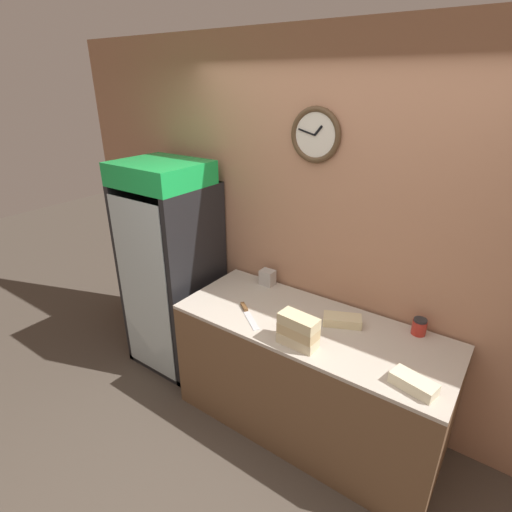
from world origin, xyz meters
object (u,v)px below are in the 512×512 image
sandwich_flat_right (342,320)px  napkin_dispenser (267,277)px  sandwich_stack_middle (298,331)px  beverage_cooler (175,257)px  chefs_knife (247,312)px  sandwich_stack_bottom (298,340)px  condiment_jar (419,327)px  sandwich_flat_left (414,383)px  sandwich_stack_top (299,321)px

sandwich_flat_right → napkin_dispenser: napkin_dispenser is taller
sandwich_stack_middle → napkin_dispenser: sandwich_stack_middle is taller
beverage_cooler → napkin_dispenser: size_ratio=15.06×
chefs_knife → sandwich_stack_bottom: bearing=-13.1°
condiment_jar → napkin_dispenser: size_ratio=0.90×
beverage_cooler → sandwich_flat_left: (2.08, -0.31, -0.07)m
beverage_cooler → napkin_dispenser: bearing=14.8°
sandwich_flat_left → condiment_jar: size_ratio=2.35×
sandwich_stack_bottom → chefs_knife: size_ratio=0.84×
beverage_cooler → sandwich_stack_bottom: size_ratio=7.32×
sandwich_stack_top → napkin_dispenser: sandwich_stack_top is taller
sandwich_stack_bottom → sandwich_flat_right: 0.39m
sandwich_stack_middle → sandwich_flat_right: 0.40m
sandwich_stack_top → sandwich_stack_middle: bearing=0.0°
sandwich_flat_left → chefs_knife: bearing=175.8°
condiment_jar → sandwich_flat_left: bearing=-77.7°
sandwich_stack_bottom → sandwich_flat_right: size_ratio=0.90×
sandwich_stack_bottom → sandwich_stack_top: size_ratio=0.98×
beverage_cooler → sandwich_flat_right: beverage_cooler is taller
sandwich_stack_bottom → condiment_jar: condiment_jar is taller
sandwich_flat_left → condiment_jar: condiment_jar is taller
sandwich_stack_bottom → sandwich_stack_middle: 0.07m
sandwich_stack_bottom → napkin_dispenser: bearing=137.2°
sandwich_flat_left → sandwich_flat_right: (-0.56, 0.34, -0.00)m
beverage_cooler → chefs_knife: size_ratio=6.14×
sandwich_flat_left → sandwich_flat_right: sandwich_flat_left is taller
sandwich_stack_middle → sandwich_stack_top: bearing=0.0°
sandwich_stack_bottom → sandwich_flat_right: sandwich_stack_bottom is taller
sandwich_flat_right → napkin_dispenser: 0.74m
beverage_cooler → sandwich_flat_right: 1.53m
beverage_cooler → condiment_jar: bearing=6.1°
sandwich_stack_bottom → chefs_knife: (-0.47, 0.11, -0.03)m
sandwich_stack_bottom → sandwich_stack_top: sandwich_stack_top is taller
sandwich_stack_middle → chefs_knife: size_ratio=0.85×
sandwich_stack_middle → sandwich_stack_top: sandwich_stack_top is taller
sandwich_stack_middle → sandwich_flat_left: bearing=1.9°
sandwich_stack_top → sandwich_flat_right: size_ratio=0.91×
sandwich_stack_middle → sandwich_flat_right: bearing=70.8°
sandwich_stack_top → sandwich_flat_right: bearing=70.8°
sandwich_flat_left → beverage_cooler: bearing=171.5°
sandwich_stack_middle → condiment_jar: bearing=43.7°
sandwich_stack_bottom → condiment_jar: (0.57, 0.55, 0.02)m
chefs_knife → napkin_dispenser: bearing=105.9°
sandwich_flat_left → condiment_jar: (-0.11, 0.52, 0.02)m
sandwich_stack_top → sandwich_flat_left: 0.70m
sandwich_stack_bottom → sandwich_stack_top: (0.00, 0.00, 0.14)m
beverage_cooler → chefs_knife: bearing=-13.7°
sandwich_stack_middle → napkin_dispenser: 0.81m
sandwich_stack_top → beverage_cooler: bearing=166.5°
sandwich_stack_middle → chefs_knife: 0.49m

